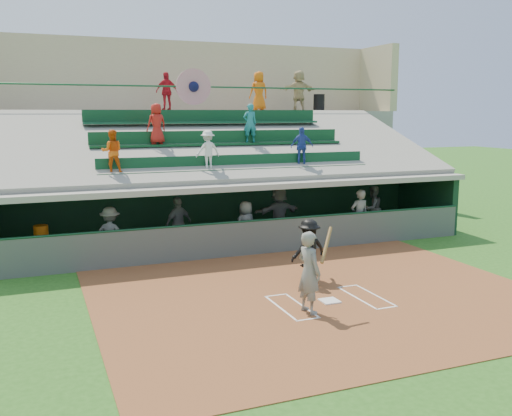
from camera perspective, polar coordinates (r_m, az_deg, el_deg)
name	(u,v)px	position (r m, az deg, el deg)	size (l,w,h in m)	color
ground	(329,302)	(14.08, 7.36, -9.33)	(100.00, 100.00, 0.00)	#255718
dirt_slab	(320,296)	(14.49, 6.40, -8.71)	(11.00, 9.00, 0.02)	brown
home_plate	(330,301)	(14.07, 7.36, -9.19)	(0.43, 0.43, 0.03)	white
batters_box_chalk	(330,301)	(14.07, 7.36, -9.24)	(2.65, 1.85, 0.01)	silver
dugout_floor	(236,243)	(20.02, -2.00, -3.50)	(16.00, 3.50, 0.04)	gray
concourse_slab	(186,162)	(26.06, -7.03, 4.54)	(20.00, 3.00, 4.60)	gray
grandstand	(204,169)	(23.19, -5.18, 3.87)	(20.40, 10.40, 7.80)	#4F544F
batter_at_plate	(309,272)	(13.02, 5.34, -6.38)	(0.93, 0.81, 1.95)	#60635D
catcher	(309,266)	(15.00, 5.29, -5.76)	(0.55, 0.43, 1.13)	black
home_umpire	(309,249)	(15.64, 5.31, -4.13)	(1.07, 0.62, 1.66)	black
dugout_bench	(230,230)	(21.13, -2.61, -2.20)	(13.46, 0.40, 0.40)	olive
white_table	(43,250)	(18.63, -20.49, -3.97)	(0.78, 0.58, 0.68)	white
water_cooler	(41,232)	(18.52, -20.70, -2.29)	(0.43, 0.43, 0.43)	orange
dugout_player_a	(110,234)	(17.89, -14.35, -2.55)	(1.08, 0.62, 1.68)	#565853
dugout_player_b	(178,224)	(18.88, -7.76, -1.56)	(1.04, 0.43, 1.78)	#575A55
dugout_player_c	(246,225)	(18.92, -1.01, -1.72)	(0.78, 0.51, 1.60)	#585A55
dugout_player_d	(279,213)	(20.25, 2.32, -0.52)	(1.79, 0.57, 1.93)	#525550
dugout_player_e	(359,216)	(20.24, 10.30, -0.77)	(0.68, 0.44, 1.85)	#555752
dugout_player_f	(373,209)	(22.23, 11.58, -0.05)	(0.84, 0.66, 1.74)	#525550
trash_bin	(319,103)	(27.85, 6.32, 10.43)	(0.53, 0.53, 0.80)	black
concourse_staff_a	(167,91)	(25.39, -8.91, 11.44)	(0.97, 0.40, 1.66)	#B1141E
concourse_staff_b	(259,91)	(26.06, 0.28, 11.60)	(0.85, 0.56, 1.75)	#DA600C
concourse_staff_c	(299,91)	(27.52, 4.28, 11.63)	(1.77, 0.56, 1.90)	tan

